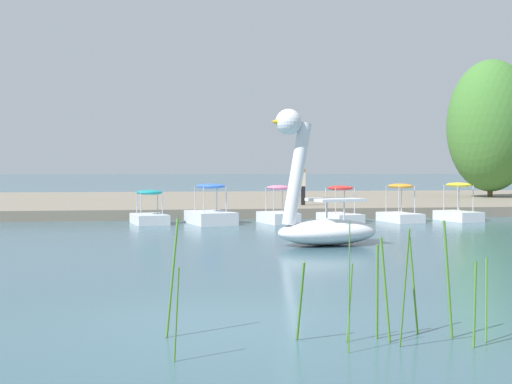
# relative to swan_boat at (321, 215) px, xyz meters

# --- Properties ---
(ground_plane) EXTENTS (599.73, 599.73, 0.00)m
(ground_plane) POSITION_rel_swan_boat_xyz_m (-3.63, -9.51, -0.85)
(ground_plane) COLOR #385966
(shore_bank_far) EXTENTS (132.16, 23.31, 0.45)m
(shore_bank_far) POSITION_rel_swan_boat_xyz_m (-3.63, 21.70, -0.63)
(shore_bank_far) COLOR slate
(shore_bank_far) RESTS_ON ground_plane
(swan_boat) EXTENTS (3.34, 2.16, 3.81)m
(swan_boat) POSITION_rel_swan_boat_xyz_m (0.00, 0.00, 0.00)
(swan_boat) COLOR white
(swan_boat) RESTS_ON ground_plane
(pedal_boat_teal) EXTENTS (1.60, 2.15, 1.34)m
(pedal_boat_teal) POSITION_rel_swan_boat_xyz_m (-4.89, 8.26, -0.46)
(pedal_boat_teal) COLOR white
(pedal_boat_teal) RESTS_ON ground_plane
(pedal_boat_blue) EXTENTS (2.00, 2.68, 1.58)m
(pedal_boat_blue) POSITION_rel_swan_boat_xyz_m (-2.52, 7.97, -0.41)
(pedal_boat_blue) COLOR white
(pedal_boat_blue) RESTS_ON ground_plane
(pedal_boat_pink) EXTENTS (1.54, 2.15, 1.51)m
(pedal_boat_pink) POSITION_rel_swan_boat_xyz_m (0.18, 8.00, -0.45)
(pedal_boat_pink) COLOR white
(pedal_boat_pink) RESTS_ON ground_plane
(pedal_boat_red) EXTENTS (1.57, 2.25, 1.49)m
(pedal_boat_red) POSITION_rel_swan_boat_xyz_m (2.69, 7.89, -0.42)
(pedal_boat_red) COLOR white
(pedal_boat_red) RESTS_ON ground_plane
(pedal_boat_orange) EXTENTS (1.49, 2.16, 1.56)m
(pedal_boat_orange) POSITION_rel_swan_boat_xyz_m (5.23, 7.95, -0.39)
(pedal_boat_orange) COLOR white
(pedal_boat_orange) RESTS_ON ground_plane
(pedal_boat_yellow) EXTENTS (1.53, 2.18, 1.60)m
(pedal_boat_yellow) POSITION_rel_swan_boat_xyz_m (7.80, 8.11, -0.39)
(pedal_boat_yellow) COLOR white
(pedal_boat_yellow) RESTS_ON ground_plane
(tree_willow_near_path) EXTENTS (7.57, 7.50, 8.36)m
(tree_willow_near_path) POSITION_rel_swan_boat_xyz_m (15.53, 20.49, 3.94)
(tree_willow_near_path) COLOR brown
(tree_willow_near_path) RESTS_ON shore_bank_far
(person_on_path) EXTENTS (0.25, 0.25, 1.79)m
(person_on_path) POSITION_rel_swan_boat_xyz_m (2.25, 12.91, 0.59)
(person_on_path) COLOR black
(person_on_path) RESTS_ON shore_bank_far
(reed_clump_foreground) EXTENTS (4.01, 1.22, 1.53)m
(reed_clump_foreground) POSITION_rel_swan_boat_xyz_m (-2.01, -10.58, -0.22)
(reed_clump_foreground) COLOR #4C7F33
(reed_clump_foreground) RESTS_ON ground_plane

